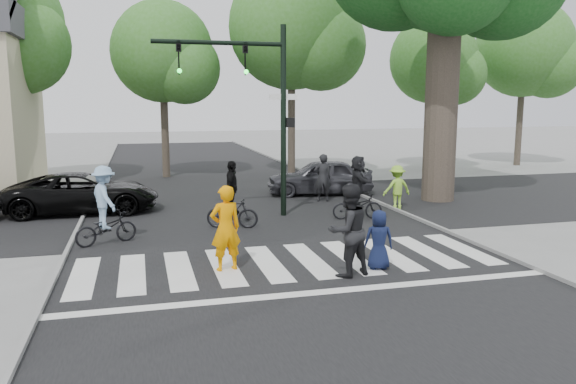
% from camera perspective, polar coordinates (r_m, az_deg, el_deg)
% --- Properties ---
extents(ground, '(120.00, 120.00, 0.00)m').
position_cam_1_polar(ground, '(12.12, 1.38, -8.38)').
color(ground, gray).
rests_on(ground, ground).
extents(road_stem, '(10.00, 70.00, 0.01)m').
position_cam_1_polar(road_stem, '(16.81, -3.41, -3.38)').
color(road_stem, black).
rests_on(road_stem, ground).
extents(road_cross, '(70.00, 10.00, 0.01)m').
position_cam_1_polar(road_cross, '(19.70, -5.15, -1.54)').
color(road_cross, black).
rests_on(road_cross, ground).
extents(curb_left, '(0.10, 70.00, 0.10)m').
position_cam_1_polar(curb_left, '(16.58, -20.81, -3.99)').
color(curb_left, gray).
rests_on(curb_left, ground).
extents(curb_right, '(0.10, 70.00, 0.10)m').
position_cam_1_polar(curb_right, '(18.45, 12.16, -2.30)').
color(curb_right, gray).
rests_on(curb_right, ground).
extents(crosswalk, '(10.00, 3.85, 0.01)m').
position_cam_1_polar(crosswalk, '(12.72, 0.53, -7.48)').
color(crosswalk, silver).
rests_on(crosswalk, ground).
extents(traffic_signal, '(4.45, 0.29, 6.00)m').
position_cam_1_polar(traffic_signal, '(17.66, -3.17, 9.96)').
color(traffic_signal, black).
rests_on(traffic_signal, ground).
extents(bg_tree_2, '(5.04, 4.80, 8.40)m').
position_cam_1_polar(bg_tree_2, '(27.83, -12.11, 13.36)').
color(bg_tree_2, brown).
rests_on(bg_tree_2, ground).
extents(bg_tree_3, '(6.30, 6.00, 10.20)m').
position_cam_1_polar(bg_tree_3, '(27.61, 1.13, 16.01)').
color(bg_tree_3, brown).
rests_on(bg_tree_3, ground).
extents(bg_tree_4, '(4.83, 4.60, 8.15)m').
position_cam_1_polar(bg_tree_4, '(31.37, 15.08, 12.48)').
color(bg_tree_4, brown).
rests_on(bg_tree_4, ground).
extents(bg_tree_5, '(5.67, 5.40, 9.30)m').
position_cam_1_polar(bg_tree_5, '(35.25, 23.42, 12.84)').
color(bg_tree_5, brown).
rests_on(bg_tree_5, ground).
extents(pedestrian_woman, '(0.77, 0.58, 1.88)m').
position_cam_1_polar(pedestrian_woman, '(12.25, -6.36, -3.68)').
color(pedestrian_woman, orange).
rests_on(pedestrian_woman, ground).
extents(pedestrian_child, '(0.71, 0.53, 1.32)m').
position_cam_1_polar(pedestrian_child, '(12.48, 9.20, -4.81)').
color(pedestrian_child, '#121A3B').
rests_on(pedestrian_child, ground).
extents(pedestrian_adult, '(1.13, 0.98, 1.97)m').
position_cam_1_polar(pedestrian_adult, '(11.84, 6.12, -3.91)').
color(pedestrian_adult, black).
rests_on(pedestrian_adult, ground).
extents(cyclist_left, '(1.70, 1.20, 2.05)m').
position_cam_1_polar(cyclist_left, '(15.14, -18.10, -1.81)').
color(cyclist_left, black).
rests_on(cyclist_left, ground).
extents(cyclist_mid, '(1.57, 0.99, 1.98)m').
position_cam_1_polar(cyclist_mid, '(16.34, -5.71, -0.89)').
color(cyclist_mid, black).
rests_on(cyclist_mid, ground).
extents(cyclist_right, '(1.64, 1.52, 2.00)m').
position_cam_1_polar(cyclist_right, '(17.63, 7.09, 0.10)').
color(cyclist_right, black).
rests_on(cyclist_right, ground).
extents(car_suv, '(4.88, 2.31, 1.35)m').
position_cam_1_polar(car_suv, '(19.73, -20.09, -0.08)').
color(car_suv, black).
rests_on(car_suv, ground).
extents(car_grey, '(4.36, 2.37, 1.41)m').
position_cam_1_polar(car_grey, '(22.25, 3.24, 1.54)').
color(car_grey, '#37373D').
rests_on(car_grey, ground).
extents(bystander_hivis, '(1.00, 0.60, 1.52)m').
position_cam_1_polar(bystander_hivis, '(19.44, 11.00, 0.45)').
color(bystander_hivis, '#90CF37').
rests_on(bystander_hivis, ground).
extents(bystander_dark, '(0.71, 0.53, 1.77)m').
position_cam_1_polar(bystander_dark, '(20.66, 3.54, 1.45)').
color(bystander_dark, black).
rests_on(bystander_dark, ground).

